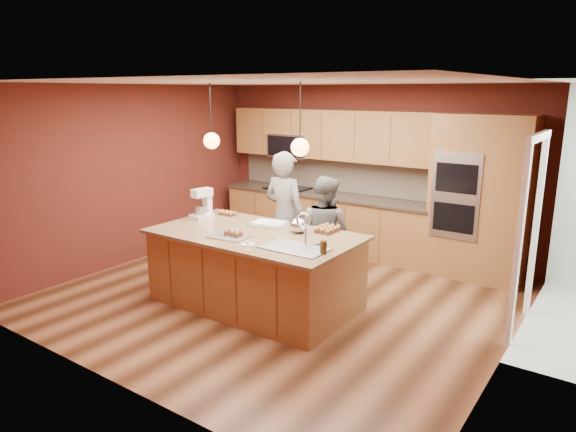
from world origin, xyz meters
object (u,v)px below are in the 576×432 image
Objects in this scene: stand_mixer at (202,206)px; person_left at (285,216)px; island at (256,268)px; mixing_bowl at (298,225)px; person_right at (324,233)px.

person_left is at bearing 51.47° from stand_mixer.
person_left is 4.48× the size of stand_mixer.
island is at bearing -2.32° from stand_mixer.
mixing_bowl is (1.46, 0.15, -0.08)m from stand_mixer.
person_left is 1.14m from stand_mixer.
island is 1.39× the size of person_left.
person_right is 6.84× the size of mixing_bowl.
stand_mixer is 1.80× the size of mixing_bowl.
mixing_bowl is at bearing 138.65° from person_left.
stand_mixer reaches higher than island.
mixing_bowl is at bearing 37.35° from island.
mixing_bowl is (0.65, -0.64, 0.11)m from person_left.
stand_mixer is at bearing 170.67° from island.
person_left is (-0.24, 0.96, 0.43)m from island.
person_left is 1.18× the size of person_right.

